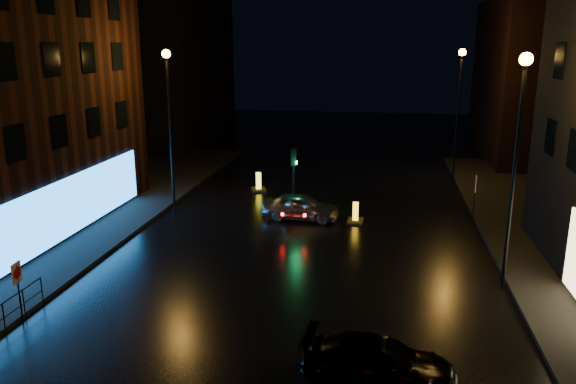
# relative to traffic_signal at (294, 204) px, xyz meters

# --- Properties ---
(ground) EXTENTS (120.00, 120.00, 0.00)m
(ground) POSITION_rel_traffic_signal_xyz_m (1.20, -14.00, -0.50)
(ground) COLOR black
(ground) RESTS_ON ground
(pavement_left) EXTENTS (12.00, 44.00, 0.15)m
(pavement_left) POSITION_rel_traffic_signal_xyz_m (-12.80, -6.00, -0.43)
(pavement_left) COLOR black
(pavement_left) RESTS_ON ground
(building_far_left) EXTENTS (8.00, 16.00, 14.00)m
(building_far_left) POSITION_rel_traffic_signal_xyz_m (-14.80, 21.00, 6.50)
(building_far_left) COLOR black
(building_far_left) RESTS_ON ground
(building_far_right) EXTENTS (8.00, 14.00, 12.00)m
(building_far_right) POSITION_rel_traffic_signal_xyz_m (16.20, 18.00, 5.50)
(building_far_right) COLOR black
(building_far_right) RESTS_ON ground
(street_lamp_lfar) EXTENTS (0.44, 0.44, 8.37)m
(street_lamp_lfar) POSITION_rel_traffic_signal_xyz_m (-6.60, -0.00, 5.06)
(street_lamp_lfar) COLOR black
(street_lamp_lfar) RESTS_ON ground
(street_lamp_rnear) EXTENTS (0.44, 0.44, 8.37)m
(street_lamp_rnear) POSITION_rel_traffic_signal_xyz_m (9.00, -8.00, 5.06)
(street_lamp_rnear) COLOR black
(street_lamp_rnear) RESTS_ON ground
(street_lamp_rfar) EXTENTS (0.44, 0.44, 8.37)m
(street_lamp_rfar) POSITION_rel_traffic_signal_xyz_m (9.00, 8.00, 5.06)
(street_lamp_rfar) COLOR black
(street_lamp_rfar) RESTS_ON ground
(traffic_signal) EXTENTS (1.40, 2.40, 3.45)m
(traffic_signal) POSITION_rel_traffic_signal_xyz_m (0.00, 0.00, 0.00)
(traffic_signal) COLOR black
(traffic_signal) RESTS_ON ground
(silver_hatchback) EXTENTS (3.96, 1.81, 1.32)m
(silver_hatchback) POSITION_rel_traffic_signal_xyz_m (0.52, -1.02, 0.16)
(silver_hatchback) COLOR #9EA0A5
(silver_hatchback) RESTS_ON ground
(dark_sedan) EXTENTS (4.19, 2.06, 1.17)m
(dark_sedan) POSITION_rel_traffic_signal_xyz_m (4.58, -14.69, 0.08)
(dark_sedan) COLOR black
(dark_sedan) RESTS_ON ground
(bollard_near) EXTENTS (0.82, 1.20, 1.02)m
(bollard_near) POSITION_rel_traffic_signal_xyz_m (3.29, -1.02, -0.28)
(bollard_near) COLOR black
(bollard_near) RESTS_ON ground
(bollard_far) EXTENTS (1.20, 1.47, 1.11)m
(bollard_far) POSITION_rel_traffic_signal_xyz_m (-2.83, 4.29, -0.26)
(bollard_far) COLOR black
(bollard_far) RESTS_ON ground
(road_sign_left) EXTENTS (0.10, 0.49, 2.03)m
(road_sign_left) POSITION_rel_traffic_signal_xyz_m (-6.70, -13.29, 1.02)
(road_sign_left) COLOR black
(road_sign_left) RESTS_ON ground
(road_sign_right) EXTENTS (0.14, 0.57, 2.35)m
(road_sign_right) POSITION_rel_traffic_signal_xyz_m (9.10, 0.00, 1.26)
(road_sign_right) COLOR black
(road_sign_right) RESTS_ON ground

